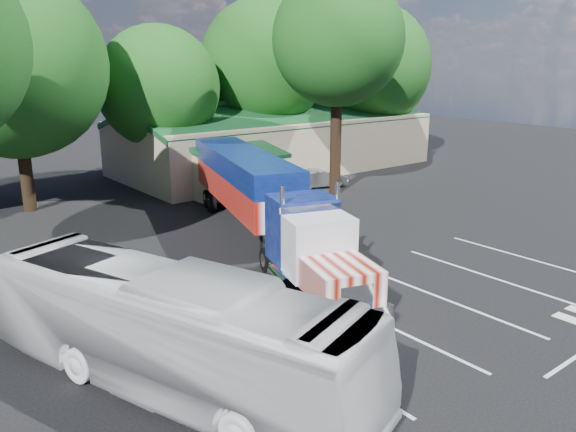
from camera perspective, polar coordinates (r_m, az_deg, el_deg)
ground at (r=22.94m, az=-1.75°, el=-5.61°), size 120.00×120.00×0.00m
event_hall at (r=44.31m, az=-1.37°, el=7.64°), size 24.20×14.12×5.55m
tree_row_c at (r=34.26m, az=-26.20°, el=13.60°), size 10.00×10.00×13.05m
tree_row_d at (r=38.55m, az=-13.02°, el=12.62°), size 8.00×8.00×10.60m
tree_row_e at (r=43.60m, az=-2.38°, el=15.25°), size 9.60×9.60×12.90m
tree_row_f at (r=49.34m, az=8.22°, el=14.79°), size 10.40×10.40×13.00m
tree_near_right at (r=35.35m, az=5.10°, el=17.38°), size 8.00×8.00×13.50m
semi_truck at (r=26.40m, az=-3.08°, el=2.37°), size 8.24×18.92×4.02m
woman at (r=25.39m, az=6.55°, el=-1.67°), size 0.52×0.67×1.61m
bicycle at (r=24.97m, az=-0.57°, el=-2.77°), size 1.42×1.67×0.86m
tour_bus at (r=14.95m, az=-11.82°, el=-11.25°), size 6.38×11.80×3.22m
silver_sedan at (r=37.92m, az=3.25°, el=3.84°), size 3.94×2.23×1.23m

